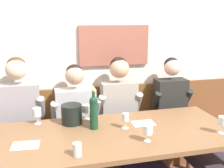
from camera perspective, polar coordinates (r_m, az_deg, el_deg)
room_wall_back at (r=3.11m, az=-4.03°, el=8.06°), size 6.80×0.12×2.80m
wood_wainscot_panel at (r=3.28m, az=-3.62°, el=-8.44°), size 6.80×0.03×0.94m
wall_bench at (r=3.17m, az=-2.86°, el=-12.97°), size 2.44×0.42×0.94m
dining_table at (r=2.35m, az=0.59°, el=-12.24°), size 2.14×0.91×0.76m
person_right_seat at (r=2.63m, az=-19.88°, el=-11.09°), size 0.52×1.36×1.35m
person_left_seat at (r=2.63m, az=-6.82°, el=-11.42°), size 0.54×1.36×1.25m
person_center_right_seat at (r=2.72m, az=3.70°, el=-9.62°), size 0.51×1.36×1.31m
person_center_left_seat at (r=2.98m, az=15.75°, el=-8.37°), size 0.48×1.35×1.28m
ice_bucket at (r=2.50m, az=-8.76°, el=-6.53°), size 0.19×0.19×0.18m
wine_bottle_green_tall at (r=2.45m, az=-3.98°, el=-5.59°), size 0.08×0.08×0.33m
wine_bottle_amber_mid at (r=2.34m, az=-4.00°, el=-5.99°), size 0.07×0.07×0.37m
wine_glass_center_rear at (r=2.14m, az=7.81°, el=-9.88°), size 0.08×0.08×0.14m
wine_glass_mid_left at (r=2.45m, az=22.98°, el=-7.54°), size 0.07×0.07×0.15m
wine_glass_center_front at (r=2.37m, az=2.97°, el=-7.37°), size 0.06×0.06×0.14m
wine_glass_mid_right at (r=2.56m, az=-16.03°, el=-5.98°), size 0.08×0.08×0.16m
wine_glass_by_bottle at (r=2.58m, az=-5.67°, el=-5.46°), size 0.08×0.08×0.15m
water_tumbler_right at (r=1.96m, az=-7.59°, el=-13.97°), size 0.06×0.06×0.10m
tasting_sheet_left_guest at (r=2.52m, az=6.81°, el=-8.49°), size 0.21×0.15×0.00m
tasting_sheet_right_guest at (r=2.21m, az=-18.33°, el=-12.56°), size 0.22×0.17×0.00m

